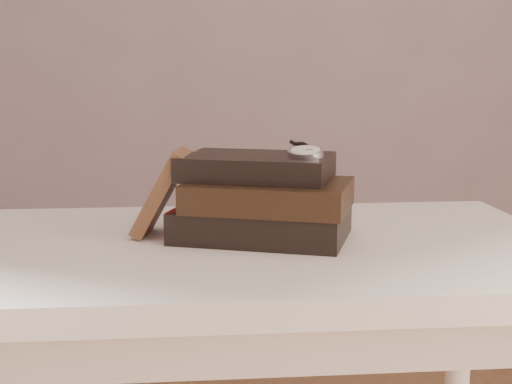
{
  "coord_description": "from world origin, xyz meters",
  "views": [
    {
      "loc": [
        -0.09,
        -0.75,
        1.02
      ],
      "look_at": [
        0.01,
        0.37,
        0.82
      ],
      "focal_mm": 50.49,
      "sensor_mm": 36.0,
      "label": 1
    }
  ],
  "objects": [
    {
      "name": "pocket_watch",
      "position": [
        0.08,
        0.34,
        0.89
      ],
      "size": [
        0.07,
        0.16,
        0.02
      ],
      "color": "silver",
      "rests_on": "book_stack"
    },
    {
      "name": "journal",
      "position": [
        -0.14,
        0.4,
        0.82
      ],
      "size": [
        0.11,
        0.11,
        0.14
      ],
      "primitive_type": "cube",
      "rotation": [
        0.0,
        0.51,
        -0.17
      ],
      "color": "#44291A",
      "rests_on": "table"
    },
    {
      "name": "table",
      "position": [
        0.0,
        0.35,
        0.66
      ],
      "size": [
        1.0,
        0.6,
        0.75
      ],
      "color": "white",
      "rests_on": "ground"
    },
    {
      "name": "book_stack",
      "position": [
        0.02,
        0.37,
        0.81
      ],
      "size": [
        0.31,
        0.27,
        0.13
      ],
      "color": "black",
      "rests_on": "table"
    },
    {
      "name": "eyeglasses",
      "position": [
        -0.04,
        0.49,
        0.83
      ],
      "size": [
        0.15,
        0.16,
        0.05
      ],
      "color": "silver",
      "rests_on": "book_stack"
    }
  ]
}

